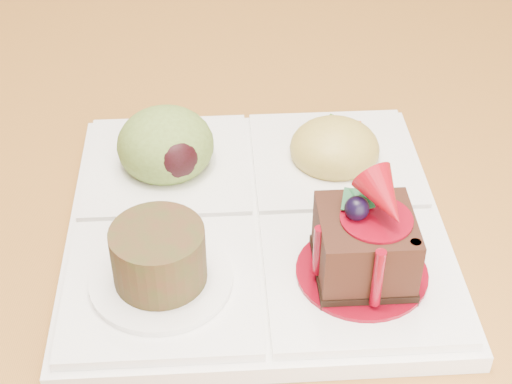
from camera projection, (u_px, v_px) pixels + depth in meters
name	position (u px, v px, depth m)	size (l,w,h in m)	color
ground	(226.00, 379.00, 1.34)	(6.00, 6.00, 0.00)	#552F18
dining_table	(212.00, 8.00, 0.91)	(1.00, 1.80, 0.75)	#A06529
sampler_plate	(254.00, 209.00, 0.49)	(0.31, 0.31, 0.09)	white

